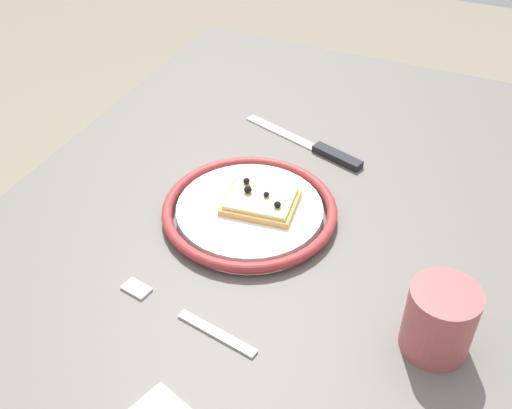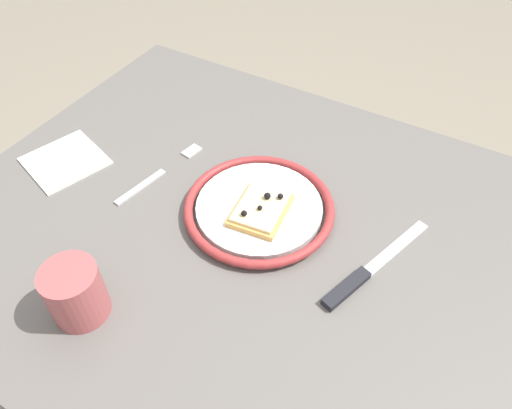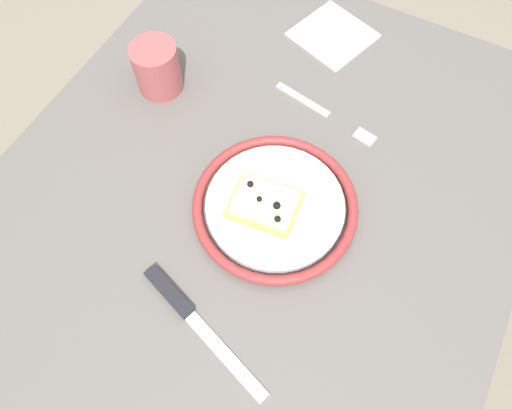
# 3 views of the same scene
# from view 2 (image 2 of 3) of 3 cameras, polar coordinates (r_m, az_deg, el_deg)

# --- Properties ---
(dining_table) EXTENTS (1.08, 0.81, 0.75)m
(dining_table) POSITION_cam_2_polar(r_m,az_deg,el_deg) (0.87, 1.22, -7.45)
(dining_table) COLOR #5B5651
(dining_table) RESTS_ON ground_plane
(plate) EXTENTS (0.25, 0.25, 0.02)m
(plate) POSITION_cam_2_polar(r_m,az_deg,el_deg) (0.83, 0.37, -0.41)
(plate) COLOR white
(plate) RESTS_ON dining_table
(pizza_slice_near) EXTENTS (0.09, 0.11, 0.03)m
(pizza_slice_near) POSITION_cam_2_polar(r_m,az_deg,el_deg) (0.81, 0.56, -0.54)
(pizza_slice_near) COLOR tan
(pizza_slice_near) RESTS_ON plate
(knife) EXTENTS (0.09, 0.23, 0.01)m
(knife) POSITION_cam_2_polar(r_m,az_deg,el_deg) (0.76, 12.06, -8.20)
(knife) COLOR silver
(knife) RESTS_ON dining_table
(fork) EXTENTS (0.05, 0.20, 0.00)m
(fork) POSITION_cam_2_polar(r_m,az_deg,el_deg) (0.92, -11.02, 3.63)
(fork) COLOR silver
(fork) RESTS_ON dining_table
(cup) EXTENTS (0.08, 0.08, 0.09)m
(cup) POSITION_cam_2_polar(r_m,az_deg,el_deg) (0.73, -20.25, -9.60)
(cup) COLOR #A54C4C
(cup) RESTS_ON dining_table
(napkin) EXTENTS (0.16, 0.16, 0.00)m
(napkin) POSITION_cam_2_polar(r_m,az_deg,el_deg) (0.99, -21.30, 4.75)
(napkin) COLOR white
(napkin) RESTS_ON dining_table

